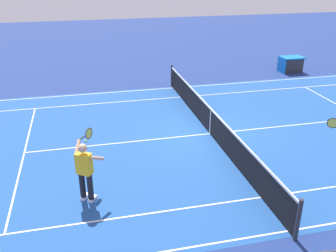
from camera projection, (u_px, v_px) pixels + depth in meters
ground_plane at (210, 134)px, 13.61m from camera, size 60.00×60.00×0.00m
court_slab at (210, 134)px, 13.61m from camera, size 24.20×11.40×0.00m
court_line_markings at (210, 134)px, 13.61m from camera, size 23.85×11.05×0.01m
tennis_net at (211, 121)px, 13.41m from camera, size 0.10×11.70×1.08m
tennis_player_near at (85, 169)px, 9.49m from camera, size 0.75×1.17×1.70m
tennis_ball at (86, 141)px, 12.99m from camera, size 0.07×0.07×0.07m
equipment_cart_tarped at (291, 64)px, 21.02m from camera, size 1.25×0.84×0.85m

